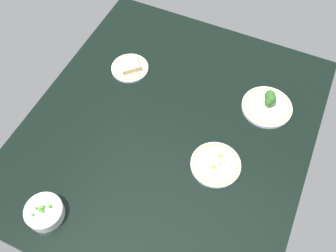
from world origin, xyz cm
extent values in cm
cube|color=black|center=(0.00, 0.00, 2.00)|extent=(132.60, 115.37, 4.00)
cylinder|color=silver|center=(7.81, 24.02, 4.62)|extent=(19.80, 19.80, 1.25)
torus|color=gold|center=(7.81, 24.02, 5.25)|extent=(17.92, 17.92, 0.50)
ellipsoid|color=white|center=(5.24, 24.58, 6.59)|extent=(4.88, 4.88, 2.69)
sphere|color=yellow|center=(5.24, 24.58, 7.80)|extent=(1.95, 1.95, 1.95)
ellipsoid|color=white|center=(10.74, 24.13, 6.50)|extent=(4.55, 4.55, 2.51)
sphere|color=yellow|center=(10.74, 24.13, 7.63)|extent=(1.82, 1.82, 1.82)
cylinder|color=silver|center=(51.96, -25.06, 6.23)|extent=(13.68, 13.68, 4.46)
torus|color=silver|center=(51.96, -25.06, 8.46)|extent=(13.93, 13.93, 0.80)
sphere|color=#599E38|center=(54.97, -27.12, 9.01)|extent=(1.11, 1.11, 1.11)
sphere|color=#599E38|center=(51.31, -25.58, 9.25)|extent=(1.57, 1.57, 1.57)
sphere|color=#599E38|center=(49.96, -23.40, 9.16)|extent=(1.40, 1.40, 1.40)
sphere|color=#599E38|center=(52.37, -25.88, 9.26)|extent=(1.60, 1.60, 1.60)
sphere|color=#599E38|center=(52.46, -27.48, 8.97)|extent=(1.02, 1.02, 1.02)
sphere|color=#599E38|center=(52.53, -24.72, 9.05)|extent=(1.18, 1.18, 1.18)
cylinder|color=silver|center=(-27.20, 34.47, 4.75)|extent=(21.58, 21.58, 1.51)
torus|color=gold|center=(-27.20, 34.47, 5.51)|extent=(19.49, 19.49, 0.50)
cylinder|color=#9EBC72|center=(-27.00, 34.46, 6.49)|extent=(1.28, 1.28, 1.96)
sphere|color=#2D6023|center=(-27.00, 34.46, 8.84)|extent=(3.67, 3.67, 3.67)
cylinder|color=#9EBC72|center=(-28.20, 34.90, 6.69)|extent=(1.57, 1.57, 2.36)
sphere|color=#2D6023|center=(-28.20, 34.90, 9.55)|extent=(4.49, 4.49, 4.49)
cylinder|color=#9EBC72|center=(-29.82, 34.00, 6.70)|extent=(1.59, 1.59, 2.38)
sphere|color=#2D6023|center=(-29.82, 34.00, 9.58)|extent=(4.53, 4.53, 4.53)
cylinder|color=silver|center=(-22.58, -29.69, 4.56)|extent=(17.19, 17.19, 1.12)
torus|color=gold|center=(-22.58, -29.69, 5.12)|extent=(15.62, 15.62, 0.50)
cube|color=beige|center=(-22.58, -29.69, 5.72)|extent=(12.02, 12.02, 1.20)
cube|color=#E5B24C|center=(-22.58, -29.69, 6.72)|extent=(12.02, 12.02, 0.80)
cube|color=beige|center=(-22.58, -29.69, 7.72)|extent=(12.02, 12.02, 1.20)
camera|label=1|loc=(75.37, 34.20, 135.38)|focal=39.80mm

